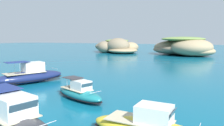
# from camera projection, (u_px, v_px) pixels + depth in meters

# --- Properties ---
(ground_plane) EXTENTS (400.00, 400.00, 0.00)m
(ground_plane) POSITION_uv_depth(u_px,v_px,m) (11.00, 123.00, 16.45)
(ground_plane) COLOR #0C5B7A
(islet_large) EXTENTS (27.50, 27.27, 6.68)m
(islet_large) POSITION_uv_depth(u_px,v_px,m) (183.00, 48.00, 80.18)
(islet_large) COLOR #756651
(islet_large) RESTS_ON ground
(islet_small) EXTENTS (24.02, 24.57, 6.18)m
(islet_small) POSITION_uv_depth(u_px,v_px,m) (116.00, 47.00, 94.14)
(islet_small) COLOR #84755B
(islet_small) RESTS_ON ground
(motorboat_teal) EXTENTS (7.18, 4.49, 2.17)m
(motorboat_teal) POSITION_uv_depth(u_px,v_px,m) (80.00, 93.00, 22.72)
(motorboat_teal) COLOR #19727A
(motorboat_teal) RESTS_ON ground
(motorboat_navy) EXTENTS (6.76, 10.27, 3.11)m
(motorboat_navy) POSITION_uv_depth(u_px,v_px,m) (30.00, 76.00, 31.10)
(motorboat_navy) COLOR navy
(motorboat_navy) RESTS_ON ground
(motorboat_charcoal) EXTENTS (9.83, 5.33, 2.95)m
(motorboat_charcoal) POSITION_uv_depth(u_px,v_px,m) (12.00, 122.00, 14.30)
(motorboat_charcoal) COLOR #2D2D33
(motorboat_charcoal) RESTS_ON ground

